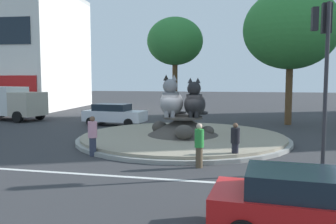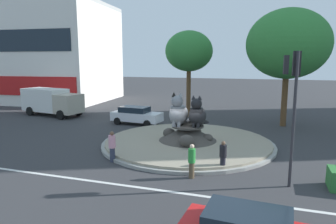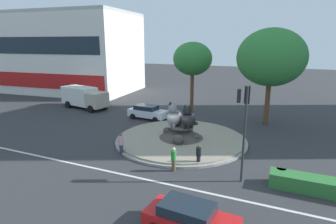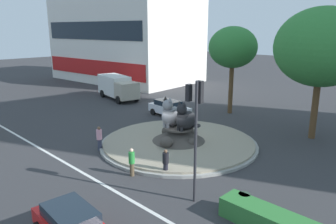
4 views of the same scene
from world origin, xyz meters
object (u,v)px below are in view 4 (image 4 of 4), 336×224
(cat_statue_grey, at_px, (172,115))
(pedestrian_green_shirt, at_px, (132,161))
(shophouse_block, at_px, (125,39))
(broadleaf_tree_behind_island, at_px, (322,47))
(second_tree_near_tower, at_px, (233,48))
(litter_bin, at_px, (244,203))
(pedestrian_pink_shirt, at_px, (99,138))
(traffic_light_mast, at_px, (196,116))
(cat_statue_black, at_px, (185,119))
(pedestrian_black_shirt, at_px, (166,162))
(delivery_box_truck, at_px, (117,86))
(sedan_on_far_lane, at_px, (169,108))

(cat_statue_grey, distance_m, pedestrian_green_shirt, 6.22)
(shophouse_block, bearing_deg, broadleaf_tree_behind_island, -19.17)
(second_tree_near_tower, bearing_deg, litter_bin, -53.76)
(pedestrian_pink_shirt, distance_m, litter_bin, 11.44)
(traffic_light_mast, bearing_deg, shophouse_block, 52.33)
(cat_statue_black, relative_size, pedestrian_black_shirt, 1.39)
(pedestrian_pink_shirt, distance_m, delivery_box_truck, 17.21)
(sedan_on_far_lane, bearing_deg, cat_statue_grey, -38.80)
(cat_statue_grey, bearing_deg, delivery_box_truck, -116.90)
(litter_bin, bearing_deg, cat_statue_grey, 153.84)
(delivery_box_truck, bearing_deg, second_tree_near_tower, 26.94)
(cat_statue_grey, distance_m, sedan_on_far_lane, 7.62)
(traffic_light_mast, bearing_deg, delivery_box_truck, 57.69)
(shophouse_block, distance_m, broadleaf_tree_behind_island, 35.11)
(broadleaf_tree_behind_island, height_order, second_tree_near_tower, broadleaf_tree_behind_island)
(second_tree_near_tower, relative_size, delivery_box_truck, 1.20)
(pedestrian_green_shirt, xyz_separation_m, sedan_on_far_lane, (-7.67, 10.87, -0.06))
(pedestrian_pink_shirt, bearing_deg, shophouse_block, -68.09)
(cat_statue_grey, bearing_deg, traffic_light_mast, 48.03)
(second_tree_near_tower, xyz_separation_m, delivery_box_truck, (-13.53, -3.85, -4.97))
(second_tree_near_tower, bearing_deg, pedestrian_pink_shirt, -92.01)
(sedan_on_far_lane, distance_m, litter_bin, 17.25)
(cat_statue_grey, xyz_separation_m, second_tree_near_tower, (-1.96, 10.47, 4.33))
(traffic_light_mast, relative_size, pedestrian_green_shirt, 3.56)
(broadleaf_tree_behind_island, xyz_separation_m, sedan_on_far_lane, (-12.39, -3.26, -6.12))
(pedestrian_black_shirt, xyz_separation_m, delivery_box_truck, (-19.06, 10.80, 0.70))
(broadleaf_tree_behind_island, bearing_deg, shophouse_block, 165.81)
(sedan_on_far_lane, bearing_deg, pedestrian_black_shirt, -41.08)
(second_tree_near_tower, bearing_deg, sedan_on_far_lane, -123.12)
(pedestrian_black_shirt, bearing_deg, sedan_on_far_lane, -111.55)
(cat_statue_black, bearing_deg, cat_statue_grey, -89.33)
(broadleaf_tree_behind_island, height_order, delivery_box_truck, broadleaf_tree_behind_island)
(cat_statue_grey, distance_m, shophouse_block, 32.30)
(cat_statue_grey, relative_size, pedestrian_pink_shirt, 1.34)
(broadleaf_tree_behind_island, height_order, sedan_on_far_lane, broadleaf_tree_behind_island)
(second_tree_near_tower, bearing_deg, pedestrian_black_shirt, -69.33)
(second_tree_near_tower, distance_m, pedestrian_pink_shirt, 16.12)
(cat_statue_grey, distance_m, broadleaf_tree_behind_island, 11.99)
(shophouse_block, distance_m, pedestrian_pink_shirt, 33.29)
(cat_statue_black, relative_size, pedestrian_pink_shirt, 1.24)
(shophouse_block, relative_size, pedestrian_green_shirt, 14.18)
(cat_statue_grey, distance_m, litter_bin, 10.10)
(cat_statue_grey, bearing_deg, pedestrian_green_shirt, 18.29)
(sedan_on_far_lane, bearing_deg, broadleaf_tree_behind_island, 20.04)
(shophouse_block, relative_size, pedestrian_black_shirt, 15.31)
(shophouse_block, bearing_deg, pedestrian_black_shirt, -39.77)
(second_tree_near_tower, height_order, sedan_on_far_lane, second_tree_near_tower)
(pedestrian_pink_shirt, height_order, delivery_box_truck, delivery_box_truck)
(broadleaf_tree_behind_island, distance_m, pedestrian_pink_shirt, 17.28)
(cat_statue_black, bearing_deg, second_tree_near_tower, -165.66)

